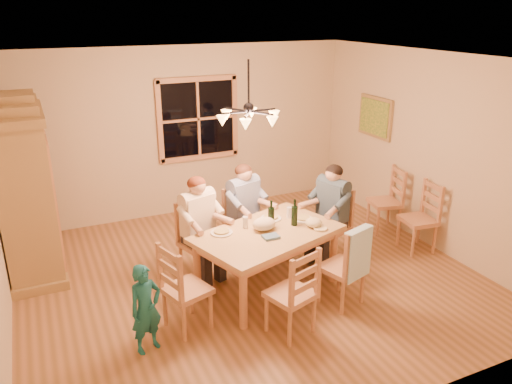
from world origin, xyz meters
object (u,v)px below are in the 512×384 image
chair_far_left (200,254)px  chair_end_right (330,238)px  adult_woman (198,215)px  chandelier (249,116)px  chair_far_right (245,237)px  adult_slate_man (332,201)px  chair_spare_front (417,230)px  armoire (27,194)px  chair_near_right (341,279)px  wine_bottle_b (294,212)px  adult_plaid_man (244,200)px  child (146,309)px  chair_spare_back (384,212)px  chair_near_left (290,307)px  dining_table (268,240)px  wine_bottle_a (271,214)px  chair_end_left (187,302)px

chair_far_left → chair_end_right: (1.75, -0.28, 0.00)m
adult_woman → chandelier: bearing=133.2°
chair_far_right → adult_slate_man: (1.04, -0.50, 0.54)m
adult_woman → chair_spare_front: bearing=151.8°
chair_spare_front → adult_slate_man: bearing=83.9°
adult_slate_man → chair_spare_front: size_ratio=0.88×
armoire → adult_woman: (1.88, -1.04, -0.22)m
chair_near_right → wine_bottle_b: wine_bottle_b is taller
adult_plaid_man → child: bearing=22.6°
chair_spare_back → adult_plaid_man: bearing=101.7°
chair_spare_back → chair_end_right: bearing=122.7°
chair_far_right → chair_near_left: same height
dining_table → child: size_ratio=2.04×
dining_table → wine_bottle_a: size_ratio=5.77×
armoire → chair_far_left: size_ratio=2.32×
adult_woman → chair_end_right: bearing=153.4°
chair_end_left → wine_bottle_b: wine_bottle_b is taller
wine_bottle_a → wine_bottle_b: 0.28m
chair_far_right → adult_woman: 0.92m
armoire → adult_slate_man: 3.86m
dining_table → chair_spare_back: chair_spare_back is taller
chandelier → adult_slate_man: size_ratio=0.88×
chair_far_right → chair_end_left: 1.69m
chandelier → chair_end_left: bearing=-146.5°
chair_near_left → chair_end_right: (1.27, 1.23, 0.00)m
adult_plaid_man → chair_spare_front: size_ratio=0.88×
chair_near_right → chair_spare_front: size_ratio=1.00×
chair_end_left → adult_woman: size_ratio=1.13×
chair_spare_front → chair_far_right: bearing=77.8°
chandelier → wine_bottle_b: bearing=-31.8°
chair_near_left → chair_spare_back: 3.02m
child → chair_spare_back: bearing=-0.6°
chair_far_right → wine_bottle_b: size_ratio=3.00×
wine_bottle_a → chair_far_left: bearing=145.0°
chair_near_right → wine_bottle_a: wine_bottle_a is taller
chair_spare_front → chair_spare_back: bearing=6.9°
chair_far_right → wine_bottle_b: (0.30, -0.82, 0.62)m
child → chair_far_right: bearing=20.9°
chair_near_left → adult_slate_man: adult_slate_man is taller
chair_end_right → adult_woman: adult_woman is taller
wine_bottle_a → chandelier: bearing=132.4°
armoire → child: 2.47m
wine_bottle_b → child: wine_bottle_b is taller
chair_end_left → child: bearing=-85.2°
chandelier → chair_near_right: bearing=-52.5°
wine_bottle_b → chair_spare_front: bearing=0.8°
armoire → wine_bottle_a: 3.04m
adult_woman → chair_spare_front: (3.00, -0.56, -0.54)m
chair_far_left → chair_spare_front: 3.05m
chandelier → chair_end_left: size_ratio=0.78×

